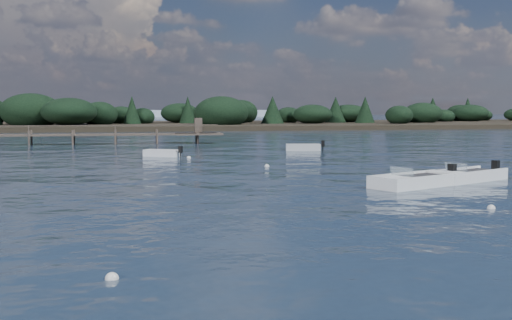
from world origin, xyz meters
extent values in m
plane|color=#152232|center=(0.00, 60.00, 0.00)|extent=(400.00, 400.00, 0.00)
cube|color=silver|center=(-0.62, 30.34, 0.09)|extent=(2.99, 2.35, 0.65)
cube|color=silver|center=(-1.55, 30.86, 0.48)|extent=(1.08, 1.21, 0.13)
cube|color=#242326|center=(-0.43, 30.23, 0.40)|extent=(2.10, 1.72, 0.11)
cube|color=silver|center=(-0.87, 29.90, 0.48)|extent=(2.49, 1.47, 0.13)
cube|color=silver|center=(-0.37, 30.78, 0.48)|extent=(2.49, 1.47, 0.13)
cube|color=black|center=(0.78, 29.55, 0.59)|extent=(0.38, 0.40, 0.51)
cylinder|color=black|center=(0.78, 29.55, 0.14)|extent=(0.13, 0.13, 0.51)
cube|color=#A8ACAF|center=(12.06, 34.77, 0.10)|extent=(3.25, 1.86, 0.71)
cube|color=#A8ACAF|center=(10.93, 35.02, 0.52)|extent=(0.96, 1.24, 0.14)
cube|color=#242326|center=(12.30, 34.72, 0.44)|extent=(2.24, 1.41, 0.12)
cube|color=#A8ACAF|center=(11.94, 34.23, 0.52)|extent=(3.01, 0.79, 0.14)
cube|color=#A8ACAF|center=(12.18, 35.31, 0.52)|extent=(3.01, 0.79, 0.14)
cube|color=black|center=(13.77, 34.38, 0.64)|extent=(0.35, 0.40, 0.56)
cylinder|color=black|center=(13.77, 34.38, 0.15)|extent=(0.12, 0.12, 0.56)
cube|color=silver|center=(14.61, 10.60, 0.11)|extent=(5.06, 3.76, 0.74)
cube|color=silver|center=(13.00, 9.78, 0.54)|extent=(1.75, 1.96, 0.15)
cube|color=#242326|center=(14.95, 10.77, 0.45)|extent=(3.54, 2.75, 0.13)
cube|color=silver|center=(14.99, 9.86, 0.54)|extent=(4.30, 2.27, 0.15)
cube|color=silver|center=(14.24, 11.35, 0.54)|extent=(4.30, 2.27, 0.15)
cube|color=black|center=(16.94, 11.79, 0.67)|extent=(0.43, 0.45, 0.58)
cylinder|color=black|center=(16.94, 11.79, 0.16)|extent=(0.14, 0.14, 0.58)
cube|color=silver|center=(13.68, 10.13, 0.79)|extent=(0.73, 1.23, 0.44)
cube|color=silver|center=(10.94, 8.89, 0.11)|extent=(5.44, 3.96, 0.75)
cube|color=silver|center=(9.19, 8.04, 0.54)|extent=(1.86, 2.09, 0.15)
cube|color=#242326|center=(11.30, 9.07, 0.46)|extent=(3.80, 2.90, 0.13)
cube|color=silver|center=(11.33, 8.08, 0.54)|extent=(4.65, 2.35, 0.15)
cube|color=silver|center=(10.54, 9.69, 0.54)|extent=(4.65, 2.35, 0.15)
cube|color=black|center=(13.44, 10.11, 0.67)|extent=(0.43, 0.46, 0.59)
cylinder|color=black|center=(13.44, 10.11, 0.16)|extent=(0.14, 0.14, 0.59)
cube|color=silver|center=(9.92, 8.39, 0.80)|extent=(0.75, 1.31, 0.45)
sphere|color=silver|center=(-3.31, -5.74, 0.00)|extent=(0.32, 0.32, 0.32)
sphere|color=silver|center=(10.77, 1.88, 0.00)|extent=(0.32, 0.32, 0.32)
sphere|color=silver|center=(1.33, 28.42, 0.00)|extent=(0.32, 0.32, 0.32)
sphere|color=silver|center=(5.79, 20.52, 0.00)|extent=(0.32, 0.32, 0.32)
cube|color=#4B4037|center=(4.00, 48.00, 1.00)|extent=(5.00, 3.20, 0.18)
cube|color=#4B4037|center=(4.00, 48.00, 1.90)|extent=(0.80, 0.80, 1.60)
cylinder|color=#4B4037|center=(-13.20, 47.15, 0.40)|extent=(0.20, 0.20, 2.20)
cylinder|color=#4B4037|center=(-13.20, 48.85, 0.40)|extent=(0.20, 0.20, 2.20)
cylinder|color=#4B4037|center=(-8.93, 47.15, 0.40)|extent=(0.20, 0.20, 2.20)
cylinder|color=#4B4037|center=(-8.93, 48.85, 0.40)|extent=(0.20, 0.20, 2.20)
cylinder|color=#4B4037|center=(-4.67, 47.15, 0.40)|extent=(0.20, 0.20, 2.20)
cylinder|color=#4B4037|center=(-4.67, 48.85, 0.40)|extent=(0.20, 0.20, 2.20)
cylinder|color=#4B4037|center=(-0.40, 47.15, 0.40)|extent=(0.20, 0.20, 2.20)
cylinder|color=#4B4037|center=(-0.40, 48.85, 0.40)|extent=(0.20, 0.20, 2.20)
cylinder|color=#4B4037|center=(3.87, 47.15, 0.40)|extent=(0.20, 0.20, 2.20)
cylinder|color=#4B4037|center=(3.87, 48.85, 0.40)|extent=(0.20, 0.20, 2.20)
cube|color=black|center=(25.00, 100.00, 0.00)|extent=(190.00, 40.00, 1.60)
ellipsoid|color=black|center=(25.00, 100.00, 2.80)|extent=(180.50, 36.00, 4.40)
camera|label=1|loc=(-2.76, -20.51, 3.95)|focal=45.00mm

